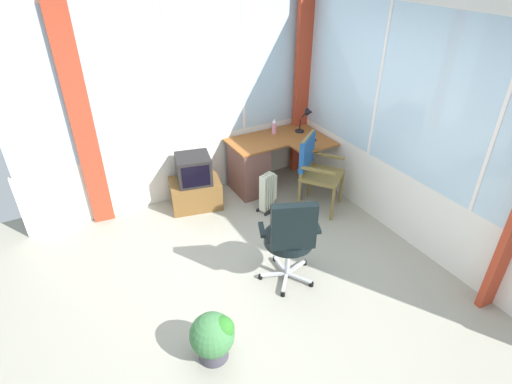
{
  "coord_description": "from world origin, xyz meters",
  "views": [
    {
      "loc": [
        -1.45,
        -2.55,
        3.03
      ],
      "look_at": [
        0.42,
        0.82,
        0.64
      ],
      "focal_mm": 28.6,
      "sensor_mm": 36.0,
      "label": 1
    }
  ],
  "objects_px": {
    "wooden_armchair": "(313,163)",
    "spray_bottle": "(274,126)",
    "desk": "(253,165)",
    "tv_remote": "(313,138)",
    "desk_lamp": "(307,116)",
    "potted_plant": "(213,336)",
    "office_chair": "(291,236)",
    "space_heater": "(268,192)",
    "tv_on_stand": "(195,185)"
  },
  "relations": [
    {
      "from": "potted_plant",
      "to": "space_heater",
      "type": "bearing_deg",
      "value": 47.97
    },
    {
      "from": "spray_bottle",
      "to": "office_chair",
      "type": "relative_size",
      "value": 0.21
    },
    {
      "from": "potted_plant",
      "to": "spray_bottle",
      "type": "bearing_deg",
      "value": 49.65
    },
    {
      "from": "tv_remote",
      "to": "tv_on_stand",
      "type": "distance_m",
      "value": 1.7
    },
    {
      "from": "tv_remote",
      "to": "spray_bottle",
      "type": "distance_m",
      "value": 0.56
    },
    {
      "from": "desk",
      "to": "wooden_armchair",
      "type": "height_order",
      "value": "wooden_armchair"
    },
    {
      "from": "wooden_armchair",
      "to": "office_chair",
      "type": "distance_m",
      "value": 1.5
    },
    {
      "from": "desk_lamp",
      "to": "tv_on_stand",
      "type": "distance_m",
      "value": 1.81
    },
    {
      "from": "desk",
      "to": "tv_remote",
      "type": "bearing_deg",
      "value": -20.65
    },
    {
      "from": "wooden_armchair",
      "to": "spray_bottle",
      "type": "bearing_deg",
      "value": 94.34
    },
    {
      "from": "office_chair",
      "to": "tv_on_stand",
      "type": "relative_size",
      "value": 1.4
    },
    {
      "from": "tv_remote",
      "to": "tv_on_stand",
      "type": "relative_size",
      "value": 0.2
    },
    {
      "from": "desk_lamp",
      "to": "wooden_armchair",
      "type": "bearing_deg",
      "value": -117.85
    },
    {
      "from": "tv_remote",
      "to": "space_heater",
      "type": "xyz_separation_m",
      "value": [
        -0.84,
        -0.25,
        -0.46
      ]
    },
    {
      "from": "tv_on_stand",
      "to": "potted_plant",
      "type": "xyz_separation_m",
      "value": [
        -0.74,
        -2.24,
        -0.07
      ]
    },
    {
      "from": "tv_remote",
      "to": "space_heater",
      "type": "bearing_deg",
      "value": -150.26
    },
    {
      "from": "office_chair",
      "to": "tv_on_stand",
      "type": "height_order",
      "value": "office_chair"
    },
    {
      "from": "space_heater",
      "to": "tv_on_stand",
      "type": "bearing_deg",
      "value": 145.14
    },
    {
      "from": "desk_lamp",
      "to": "space_heater",
      "type": "bearing_deg",
      "value": -151.29
    },
    {
      "from": "desk",
      "to": "desk_lamp",
      "type": "bearing_deg",
      "value": -3.1
    },
    {
      "from": "tv_remote",
      "to": "spray_bottle",
      "type": "xyz_separation_m",
      "value": [
        -0.36,
        0.42,
        0.09
      ]
    },
    {
      "from": "desk_lamp",
      "to": "tv_remote",
      "type": "xyz_separation_m",
      "value": [
        -0.06,
        -0.24,
        -0.22
      ]
    },
    {
      "from": "space_heater",
      "to": "potted_plant",
      "type": "distance_m",
      "value": 2.28
    },
    {
      "from": "space_heater",
      "to": "potted_plant",
      "type": "height_order",
      "value": "space_heater"
    },
    {
      "from": "desk_lamp",
      "to": "tv_on_stand",
      "type": "bearing_deg",
      "value": 178.29
    },
    {
      "from": "office_chair",
      "to": "wooden_armchair",
      "type": "bearing_deg",
      "value": 45.78
    },
    {
      "from": "desk",
      "to": "space_heater",
      "type": "height_order",
      "value": "desk"
    },
    {
      "from": "spray_bottle",
      "to": "space_heater",
      "type": "relative_size",
      "value": 0.4
    },
    {
      "from": "desk",
      "to": "potted_plant",
      "type": "xyz_separation_m",
      "value": [
        -1.6,
        -2.24,
        -0.14
      ]
    },
    {
      "from": "wooden_armchair",
      "to": "potted_plant",
      "type": "distance_m",
      "value": 2.6
    },
    {
      "from": "tv_on_stand",
      "to": "potted_plant",
      "type": "distance_m",
      "value": 2.36
    },
    {
      "from": "tv_on_stand",
      "to": "desk_lamp",
      "type": "bearing_deg",
      "value": -1.71
    },
    {
      "from": "desk",
      "to": "spray_bottle",
      "type": "bearing_deg",
      "value": 17.8
    },
    {
      "from": "desk_lamp",
      "to": "office_chair",
      "type": "relative_size",
      "value": 0.35
    },
    {
      "from": "desk_lamp",
      "to": "office_chair",
      "type": "distance_m",
      "value": 2.27
    },
    {
      "from": "desk",
      "to": "potted_plant",
      "type": "distance_m",
      "value": 2.76
    },
    {
      "from": "desk",
      "to": "tv_remote",
      "type": "xyz_separation_m",
      "value": [
        0.77,
        -0.29,
        0.34
      ]
    },
    {
      "from": "tv_remote",
      "to": "desk",
      "type": "bearing_deg",
      "value": 172.48
    },
    {
      "from": "tv_remote",
      "to": "wooden_armchair",
      "type": "bearing_deg",
      "value": -111.1
    },
    {
      "from": "desk",
      "to": "potted_plant",
      "type": "height_order",
      "value": "desk"
    },
    {
      "from": "desk_lamp",
      "to": "potted_plant",
      "type": "distance_m",
      "value": 3.35
    },
    {
      "from": "desk_lamp",
      "to": "tv_on_stand",
      "type": "height_order",
      "value": "desk_lamp"
    },
    {
      "from": "spray_bottle",
      "to": "office_chair",
      "type": "distance_m",
      "value": 2.18
    },
    {
      "from": "potted_plant",
      "to": "tv_remote",
      "type": "bearing_deg",
      "value": 39.4
    },
    {
      "from": "desk_lamp",
      "to": "wooden_armchair",
      "type": "height_order",
      "value": "desk_lamp"
    },
    {
      "from": "wooden_armchair",
      "to": "desk_lamp",
      "type": "bearing_deg",
      "value": 62.15
    },
    {
      "from": "desk",
      "to": "space_heater",
      "type": "distance_m",
      "value": 0.56
    },
    {
      "from": "wooden_armchair",
      "to": "space_heater",
      "type": "xyz_separation_m",
      "value": [
        -0.55,
        0.18,
        -0.36
      ]
    },
    {
      "from": "desk",
      "to": "tv_on_stand",
      "type": "height_order",
      "value": "tv_on_stand"
    },
    {
      "from": "tv_remote",
      "to": "office_chair",
      "type": "xyz_separation_m",
      "value": [
        -1.34,
        -1.51,
        -0.13
      ]
    }
  ]
}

